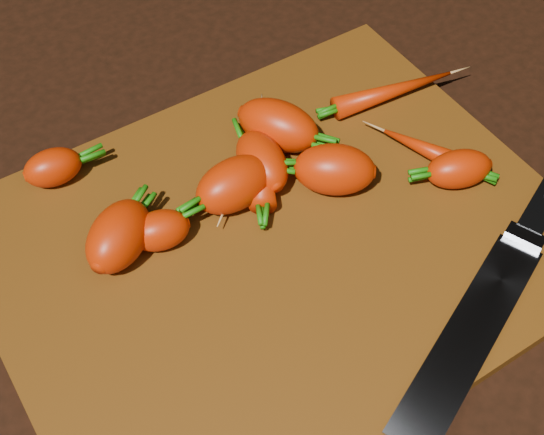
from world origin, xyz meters
TOP-DOWN VIEW (x-y plane):
  - ground at (0.00, 0.00)m, footprint 2.00×2.00m
  - cutting_board at (0.00, 0.00)m, footprint 0.50×0.40m
  - carrot_0 at (-0.12, 0.06)m, footprint 0.09×0.08m
  - carrot_1 at (-0.09, 0.05)m, footprint 0.06×0.05m
  - carrot_2 at (0.06, 0.10)m, footprint 0.08×0.10m
  - carrot_3 at (0.03, 0.07)m, footprint 0.05×0.08m
  - carrot_4 at (-0.01, 0.06)m, footprint 0.08×0.05m
  - carrot_5 at (-0.14, 0.17)m, footprint 0.06×0.04m
  - carrot_6 at (0.18, -0.04)m, footprint 0.07×0.06m
  - carrot_7 at (0.03, 0.08)m, footprint 0.09×0.12m
  - carrot_8 at (0.20, 0.09)m, footprint 0.14×0.04m
  - carrot_9 at (0.17, 0.00)m, footprint 0.06×0.09m
  - carrot_10 at (0.02, 0.09)m, footprint 0.11×0.10m
  - carrot_11 at (0.08, 0.02)m, footprint 0.09×0.08m
  - knife at (0.09, -0.16)m, footprint 0.34×0.17m

SIDE VIEW (x-z plane):
  - ground at x=0.00m, z-range -0.01..0.00m
  - cutting_board at x=0.00m, z-range 0.00..0.01m
  - knife at x=0.09m, z-range 0.01..0.03m
  - carrot_8 at x=0.20m, z-range 0.01..0.04m
  - carrot_9 at x=0.17m, z-range 0.01..0.04m
  - carrot_7 at x=0.03m, z-range 0.01..0.04m
  - carrot_10 at x=0.02m, z-range 0.01..0.04m
  - carrot_5 at x=-0.14m, z-range 0.01..0.05m
  - carrot_1 at x=-0.09m, z-range 0.01..0.05m
  - carrot_6 at x=0.18m, z-range 0.01..0.05m
  - carrot_3 at x=0.03m, z-range 0.01..0.05m
  - carrot_4 at x=-0.01m, z-range 0.01..0.06m
  - carrot_0 at x=-0.12m, z-range 0.01..0.06m
  - carrot_11 at x=0.08m, z-range 0.01..0.06m
  - carrot_2 at x=0.06m, z-range 0.01..0.06m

